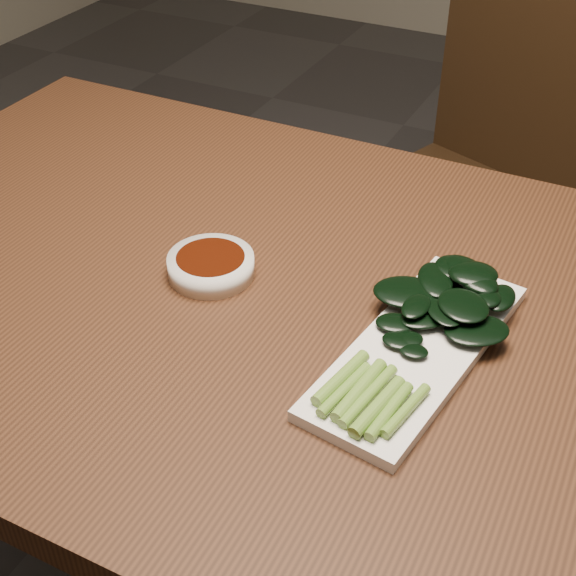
{
  "coord_description": "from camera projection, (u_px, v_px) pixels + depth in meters",
  "views": [
    {
      "loc": [
        0.3,
        -0.68,
        1.32
      ],
      "look_at": [
        -0.04,
        -0.01,
        0.76
      ],
      "focal_mm": 50.0,
      "sensor_mm": 36.0,
      "label": 1
    }
  ],
  "objects": [
    {
      "name": "table",
      "position": [
        318.0,
        347.0,
        0.98
      ],
      "size": [
        1.4,
        0.8,
        0.75
      ],
      "color": "#3F2212",
      "rests_on": "ground"
    },
    {
      "name": "chair_far",
      "position": [
        483.0,
        178.0,
        1.7
      ],
      "size": [
        0.58,
        0.58,
        0.89
      ],
      "rotation": [
        0.0,
        0.0,
        -0.36
      ],
      "color": "black",
      "rests_on": "ground"
    },
    {
      "name": "sauce_bowl",
      "position": [
        211.0,
        265.0,
        0.97
      ],
      "size": [
        0.1,
        0.1,
        0.03
      ],
      "color": "white",
      "rests_on": "table"
    },
    {
      "name": "serving_plate",
      "position": [
        418.0,
        349.0,
        0.86
      ],
      "size": [
        0.16,
        0.33,
        0.01
      ],
      "rotation": [
        0.0,
        0.0,
        -0.14
      ],
      "color": "white",
      "rests_on": "table"
    },
    {
      "name": "gai_lan",
      "position": [
        436.0,
        311.0,
        0.88
      ],
      "size": [
        0.18,
        0.32,
        0.03
      ],
      "color": "olive",
      "rests_on": "serving_plate"
    }
  ]
}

